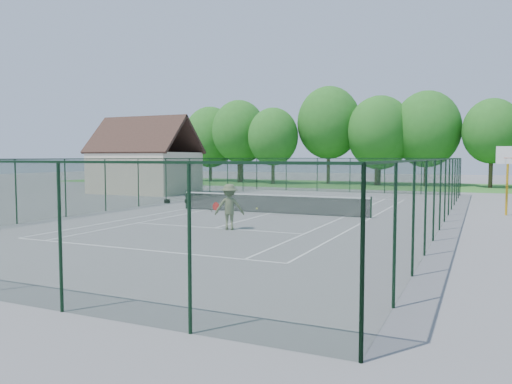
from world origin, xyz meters
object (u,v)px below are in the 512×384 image
at_px(tennis_net, 271,203).
at_px(basketball_goal, 508,167).
at_px(tennis_player, 229,207).
at_px(sports_bag_a, 167,201).

distance_m(tennis_net, basketball_goal, 12.55).
xyz_separation_m(tennis_net, tennis_player, (0.81, -6.53, 0.40)).
bearing_deg(sports_bag_a, tennis_net, -17.99).
bearing_deg(sports_bag_a, basketball_goal, 1.79).
relative_size(basketball_goal, tennis_player, 1.82).
xyz_separation_m(tennis_net, sports_bag_a, (-8.61, 2.53, -0.44)).
height_order(sports_bag_a, tennis_player, tennis_player).
bearing_deg(tennis_player, sports_bag_a, 136.12).
height_order(basketball_goal, tennis_player, basketball_goal).
distance_m(tennis_net, sports_bag_a, 8.98).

